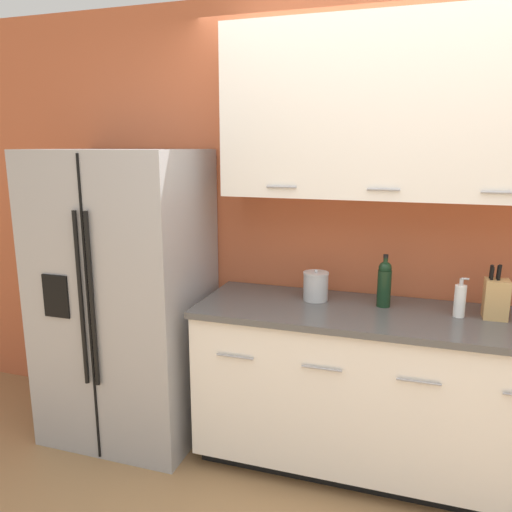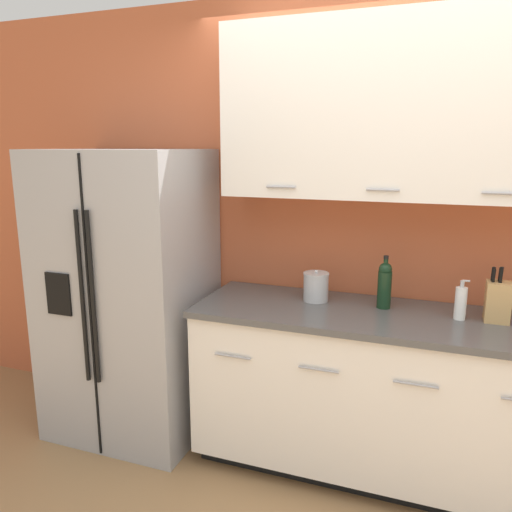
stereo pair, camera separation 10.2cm
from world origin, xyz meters
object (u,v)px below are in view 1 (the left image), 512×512
object	(u,v)px
soap_dispenser	(460,300)
steel_canister	(316,286)
refrigerator	(126,296)
knife_block	(496,298)
wine_bottle	(384,283)

from	to	relation	value
soap_dispenser	steel_canister	size ratio (longest dim) A/B	1.16
refrigerator	steel_canister	xyz separation A→B (m)	(1.14, 0.14, 0.13)
knife_block	steel_canister	xyz separation A→B (m)	(-0.91, 0.03, -0.02)
steel_canister	soap_dispenser	bearing A→B (deg)	-4.05
refrigerator	wine_bottle	world-z (taller)	refrigerator
steel_canister	refrigerator	bearing A→B (deg)	-172.86
wine_bottle	steel_canister	xyz separation A→B (m)	(-0.37, -0.00, -0.05)
soap_dispenser	wine_bottle	bearing A→B (deg)	171.98
wine_bottle	steel_canister	bearing A→B (deg)	-179.98
wine_bottle	soap_dispenser	distance (m)	0.38
refrigerator	wine_bottle	bearing A→B (deg)	5.40
soap_dispenser	steel_canister	world-z (taller)	soap_dispenser
steel_canister	wine_bottle	bearing A→B (deg)	0.02
knife_block	steel_canister	bearing A→B (deg)	178.42
refrigerator	knife_block	world-z (taller)	refrigerator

